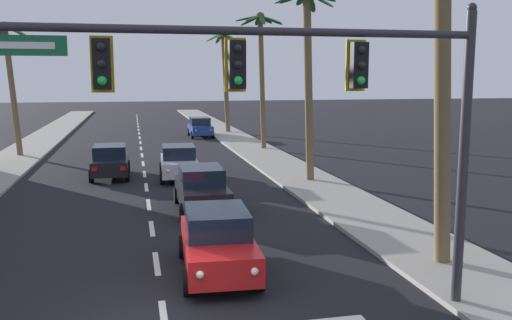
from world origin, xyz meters
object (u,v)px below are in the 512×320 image
at_px(traffic_signal_mast, 313,91).
at_px(palm_right_third, 261,54).
at_px(palm_right_nearest, 443,12).
at_px(palm_right_farthest, 225,67).
at_px(sedan_lead_at_stop_bar, 217,241).
at_px(sedan_oncoming_far, 110,161).
at_px(sedan_fifth_in_queue, 179,162).
at_px(palm_left_third, 9,65).
at_px(palm_right_second, 307,52).
at_px(sedan_third_in_queue, 202,188).
at_px(sedan_parked_nearest_kerb, 200,127).

relative_size(traffic_signal_mast, palm_right_third, 1.08).
height_order(palm_right_nearest, palm_right_farthest, palm_right_nearest).
relative_size(traffic_signal_mast, sedan_lead_at_stop_bar, 2.28).
distance_m(sedan_oncoming_far, palm_right_farthest, 23.85).
bearing_deg(sedan_fifth_in_queue, sedan_oncoming_far, 162.05).
xyz_separation_m(traffic_signal_mast, palm_left_third, (-11.05, 27.27, 1.02)).
xyz_separation_m(palm_right_nearest, palm_right_second, (0.42, 12.47, -0.43)).
xyz_separation_m(sedan_third_in_queue, sedan_parked_nearest_kerb, (3.15, 26.64, 0.00)).
xyz_separation_m(sedan_lead_at_stop_bar, palm_right_second, (6.13, 11.57, 5.47)).
xyz_separation_m(palm_right_second, palm_right_third, (0.63, 12.42, 0.37)).
height_order(palm_left_third, palm_right_farthest, palm_right_farthest).
bearing_deg(palm_right_second, palm_right_third, 87.12).
distance_m(palm_left_third, palm_right_farthest, 20.15).
xyz_separation_m(sedan_fifth_in_queue, palm_right_nearest, (5.57, -14.94, 5.90)).
bearing_deg(palm_left_third, palm_right_third, 0.28).
bearing_deg(sedan_oncoming_far, palm_left_third, 125.73).
distance_m(sedan_fifth_in_queue, palm_right_second, 8.49).
relative_size(sedan_oncoming_far, palm_right_third, 0.47).
bearing_deg(palm_right_farthest, sedan_fifth_in_queue, -105.24).
height_order(sedan_fifth_in_queue, palm_right_second, palm_right_second).
bearing_deg(palm_right_farthest, traffic_signal_mast, -96.83).
bearing_deg(sedan_oncoming_far, palm_right_third, 41.30).
bearing_deg(sedan_fifth_in_queue, sedan_lead_at_stop_bar, -90.58).
xyz_separation_m(sedan_third_in_queue, palm_right_farthest, (5.79, 29.37, 5.22)).
distance_m(traffic_signal_mast, sedan_oncoming_far, 19.54).
xyz_separation_m(sedan_lead_at_stop_bar, sedan_oncoming_far, (-3.29, 15.16, 0.00)).
bearing_deg(palm_left_third, sedan_fifth_in_queue, -45.39).
bearing_deg(palm_left_third, palm_right_nearest, -58.34).
height_order(sedan_third_in_queue, sedan_oncoming_far, same).
bearing_deg(palm_right_third, sedan_oncoming_far, -138.70).
bearing_deg(palm_right_third, sedan_third_in_queue, -110.43).
xyz_separation_m(sedan_fifth_in_queue, palm_right_third, (6.62, 9.94, 5.84)).
bearing_deg(sedan_fifth_in_queue, palm_left_third, 134.61).
bearing_deg(sedan_oncoming_far, palm_right_second, -20.86).
height_order(traffic_signal_mast, sedan_third_in_queue, traffic_signal_mast).
xyz_separation_m(sedan_third_in_queue, palm_right_nearest, (5.27, -7.92, 5.90)).
bearing_deg(palm_left_third, sedan_parked_nearest_kerb, 36.53).
relative_size(sedan_lead_at_stop_bar, sedan_third_in_queue, 1.01).
distance_m(sedan_fifth_in_queue, palm_right_farthest, 23.74).
relative_size(sedan_third_in_queue, palm_right_nearest, 0.45).
relative_size(traffic_signal_mast, palm_right_farthest, 1.09).
bearing_deg(traffic_signal_mast, sedan_oncoming_far, 104.39).
bearing_deg(palm_right_nearest, traffic_signal_mast, -149.83).
bearing_deg(palm_left_third, sedan_third_in_queue, -59.30).
height_order(sedan_fifth_in_queue, palm_right_nearest, palm_right_nearest).
relative_size(sedan_fifth_in_queue, palm_right_farthest, 0.48).
height_order(sedan_lead_at_stop_bar, palm_left_third, palm_left_third).
distance_m(sedan_lead_at_stop_bar, palm_right_nearest, 8.26).
bearing_deg(palm_right_third, palm_left_third, -179.72).
relative_size(sedan_lead_at_stop_bar, palm_right_farthest, 0.48).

